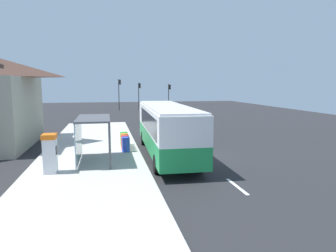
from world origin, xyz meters
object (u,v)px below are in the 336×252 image
(ticket_machine, at_px, (50,153))
(recycling_bin_red, at_px, (125,142))
(bus, at_px, (166,127))
(white_van, at_px, (167,109))
(traffic_light_median, at_px, (139,92))
(recycling_bin_green, at_px, (124,139))
(traffic_light_far_side, at_px, (119,90))
(bus_shelter, at_px, (88,128))
(traffic_light_near_side, at_px, (169,93))
(recycling_bin_blue, at_px, (126,144))
(sedan_near, at_px, (156,108))
(recycling_bin_orange, at_px, (125,140))

(ticket_machine, height_order, recycling_bin_red, ticket_machine)
(bus, distance_m, white_van, 19.93)
(ticket_machine, bearing_deg, recycling_bin_red, 50.40)
(white_van, relative_size, traffic_light_median, 1.10)
(recycling_bin_green, relative_size, traffic_light_far_side, 0.18)
(white_van, height_order, traffic_light_far_side, traffic_light_far_side)
(bus, distance_m, bus_shelter, 4.84)
(bus, relative_size, recycling_bin_red, 11.66)
(traffic_light_near_side, distance_m, traffic_light_median, 5.35)
(traffic_light_far_side, bearing_deg, recycling_bin_green, -91.98)
(recycling_bin_blue, height_order, traffic_light_far_side, traffic_light_far_side)
(traffic_light_near_side, bearing_deg, traffic_light_median, 162.59)
(sedan_near, height_order, recycling_bin_green, sedan_near)
(traffic_light_near_side, bearing_deg, sedan_near, -121.16)
(recycling_bin_green, distance_m, traffic_light_near_side, 32.46)
(recycling_bin_green, xyz_separation_m, traffic_light_far_side, (1.10, 31.69, 2.89))
(traffic_light_median, bearing_deg, recycling_bin_orange, -97.90)
(sedan_near, distance_m, bus_shelter, 31.09)
(ticket_machine, xyz_separation_m, bus_shelter, (1.73, 1.94, 0.93))
(recycling_bin_orange, bearing_deg, traffic_light_median, 82.10)
(sedan_near, xyz_separation_m, recycling_bin_red, (-6.50, -26.99, -0.14))
(bus, relative_size, recycling_bin_green, 11.66)
(ticket_machine, height_order, recycling_bin_orange, ticket_machine)
(white_van, relative_size, traffic_light_near_side, 1.16)
(ticket_machine, bearing_deg, traffic_light_median, 77.53)
(recycling_bin_green, distance_m, bus_shelter, 4.99)
(sedan_near, bearing_deg, white_van, -90.64)
(ticket_machine, distance_m, traffic_light_far_side, 38.26)
(recycling_bin_red, height_order, traffic_light_near_side, traffic_light_near_side)
(ticket_machine, relative_size, traffic_light_near_side, 0.43)
(bus, xyz_separation_m, traffic_light_median, (2.11, 35.58, 1.33))
(bus_shelter, bearing_deg, ticket_machine, -131.77)
(recycling_bin_red, bearing_deg, recycling_bin_orange, 90.00)
(recycling_bin_green, height_order, traffic_light_median, traffic_light_median)
(recycling_bin_red, height_order, bus_shelter, bus_shelter)
(sedan_near, relative_size, traffic_light_near_side, 0.99)
(recycling_bin_orange, bearing_deg, recycling_bin_red, -90.00)
(sedan_near, xyz_separation_m, recycling_bin_blue, (-6.50, -27.69, -0.14))
(traffic_light_median, bearing_deg, traffic_light_far_side, -167.15)
(traffic_light_median, bearing_deg, ticket_machine, -102.47)
(white_van, distance_m, recycling_bin_orange, 18.31)
(recycling_bin_blue, distance_m, recycling_bin_orange, 1.40)
(sedan_near, distance_m, traffic_light_far_side, 8.60)
(traffic_light_near_side, bearing_deg, ticket_machine, -110.22)
(white_van, relative_size, recycling_bin_blue, 5.49)
(ticket_machine, bearing_deg, sedan_near, 71.79)
(recycling_bin_red, relative_size, recycling_bin_orange, 1.00)
(bus, height_order, recycling_bin_orange, bus)
(white_van, xyz_separation_m, traffic_light_median, (-1.80, 16.05, 1.83))
(recycling_bin_green, bearing_deg, recycling_bin_red, -90.00)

